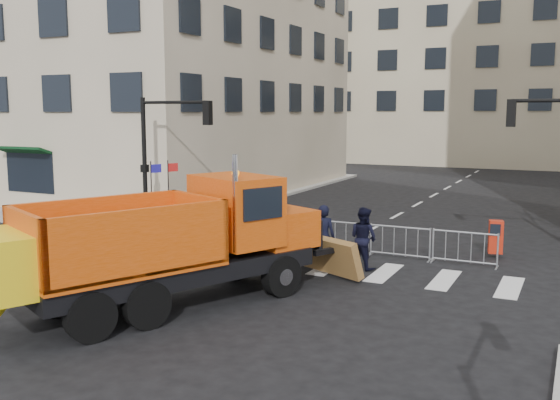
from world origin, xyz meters
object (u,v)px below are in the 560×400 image
at_px(cop_b, 363,238).
at_px(newspaper_box, 496,237).
at_px(cop_c, 268,246).
at_px(worker, 195,211).
at_px(plow_truck, 165,241).
at_px(cop_a, 323,237).

xyz_separation_m(cop_b, newspaper_box, (3.51, 3.39, -0.27)).
relative_size(cop_c, newspaper_box, 1.55).
bearing_deg(worker, newspaper_box, -36.14).
bearing_deg(cop_c, worker, -83.28).
height_order(worker, newspaper_box, worker).
distance_m(plow_truck, newspaper_box, 11.46).
distance_m(cop_b, worker, 7.68).
xyz_separation_m(cop_a, worker, (-6.33, 2.39, 0.00)).
height_order(plow_truck, newspaper_box, plow_truck).
height_order(cop_b, cop_c, cop_b).
bearing_deg(cop_b, newspaper_box, -112.76).
xyz_separation_m(plow_truck, cop_c, (0.77, 4.04, -0.85)).
bearing_deg(plow_truck, cop_a, 4.08).
distance_m(plow_truck, cop_a, 5.78).
distance_m(cop_a, cop_c, 1.84).
relative_size(plow_truck, cop_b, 5.18).
relative_size(plow_truck, worker, 5.85).
bearing_deg(cop_c, cop_a, 179.58).
xyz_separation_m(cop_c, worker, (-5.07, 3.72, 0.16)).
height_order(plow_truck, cop_c, plow_truck).
bearing_deg(cop_c, cop_b, 170.85).
height_order(cop_a, cop_c, cop_a).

